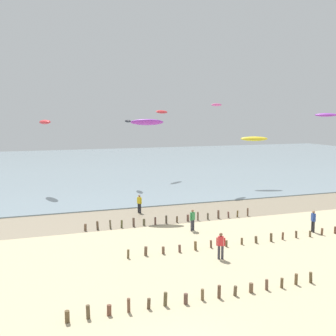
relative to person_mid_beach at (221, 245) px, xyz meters
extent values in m
cube|color=gray|center=(-6.20, 12.13, -0.91)|extent=(120.00, 6.75, 0.01)
cube|color=#7F939E|center=(-6.20, 50.51, -0.87)|extent=(160.00, 70.00, 0.10)
cylinder|color=brown|center=(-9.93, -4.96, -0.64)|extent=(0.21, 0.23, 0.56)
cylinder|color=brown|center=(-9.01, -4.90, -0.60)|extent=(0.19, 0.20, 0.64)
cylinder|color=brown|center=(-8.06, -4.91, -0.67)|extent=(0.22, 0.22, 0.50)
cylinder|color=brown|center=(-7.16, -4.94, -0.58)|extent=(0.16, 0.18, 0.69)
cylinder|color=brown|center=(-6.19, -4.92, -0.66)|extent=(0.18, 0.18, 0.53)
cylinder|color=brown|center=(-5.35, -4.87, -0.58)|extent=(0.20, 0.18, 0.68)
cylinder|color=brown|center=(-4.36, -5.01, -0.66)|extent=(0.21, 0.22, 0.52)
cylinder|color=brown|center=(-3.43, -4.90, -0.64)|extent=(0.16, 0.16, 0.57)
cylinder|color=brown|center=(-2.56, -4.98, -0.59)|extent=(0.17, 0.18, 0.67)
cylinder|color=brown|center=(-1.66, -4.99, -0.66)|extent=(0.19, 0.19, 0.52)
cylinder|color=brown|center=(-0.72, -4.93, -0.67)|extent=(0.22, 0.23, 0.51)
cylinder|color=brown|center=(0.21, -4.92, -0.64)|extent=(0.17, 0.18, 0.57)
cylinder|color=brown|center=(1.11, -4.96, -0.65)|extent=(0.16, 0.16, 0.53)
cylinder|color=brown|center=(2.08, -4.86, -0.62)|extent=(0.18, 0.19, 0.61)
cylinder|color=brown|center=(2.98, -4.92, -0.62)|extent=(0.18, 0.19, 0.61)
cylinder|color=brown|center=(-5.49, 2.06, -0.63)|extent=(0.17, 0.16, 0.58)
cylinder|color=brown|center=(-4.28, 2.20, -0.62)|extent=(0.22, 0.23, 0.61)
cylinder|color=brown|center=(-3.11, 2.12, -0.68)|extent=(0.20, 0.20, 0.50)
cylinder|color=brown|center=(-1.98, 2.08, -0.67)|extent=(0.19, 0.18, 0.50)
cylinder|color=brown|center=(-0.81, 2.14, -0.62)|extent=(0.21, 0.21, 0.61)
cylinder|color=brown|center=(0.37, 2.21, -0.66)|extent=(0.16, 0.17, 0.53)
cylinder|color=brown|center=(1.48, 2.07, -0.69)|extent=(0.16, 0.17, 0.46)
cylinder|color=brown|center=(2.74, 2.17, -0.69)|extent=(0.18, 0.18, 0.48)
cylinder|color=brown|center=(3.86, 2.12, -0.67)|extent=(0.21, 0.22, 0.50)
cylinder|color=brown|center=(5.07, 2.06, -0.61)|extent=(0.20, 0.18, 0.61)
cylinder|color=brown|center=(6.13, 2.16, -0.65)|extent=(0.16, 0.16, 0.55)
cylinder|color=brown|center=(7.33, 2.22, -0.66)|extent=(0.19, 0.17, 0.53)
cylinder|color=brown|center=(8.46, 2.07, -0.68)|extent=(0.17, 0.16, 0.47)
cylinder|color=brown|center=(9.62, 2.17, -0.66)|extent=(0.19, 0.17, 0.53)
cylinder|color=brown|center=(10.85, 2.14, -0.64)|extent=(0.21, 0.22, 0.56)
cylinder|color=brown|center=(-7.21, 9.21, -0.64)|extent=(0.22, 0.21, 0.56)
cylinder|color=brown|center=(-6.25, 9.26, -0.58)|extent=(0.20, 0.18, 0.68)
cylinder|color=brown|center=(-5.23, 9.22, -0.57)|extent=(0.18, 0.17, 0.71)
cylinder|color=brown|center=(-4.31, 9.14, -0.61)|extent=(0.19, 0.17, 0.63)
cylinder|color=brown|center=(-3.30, 9.20, -0.56)|extent=(0.19, 0.19, 0.72)
cylinder|color=brown|center=(-2.41, 9.23, -0.64)|extent=(0.22, 0.23, 0.56)
cylinder|color=brown|center=(-1.44, 9.20, -0.61)|extent=(0.17, 0.18, 0.61)
cylinder|color=brown|center=(-0.48, 9.20, -0.58)|extent=(0.17, 0.19, 0.68)
cylinder|color=brown|center=(0.49, 9.22, -0.65)|extent=(0.15, 0.16, 0.54)
cylinder|color=brown|center=(1.50, 9.25, -0.63)|extent=(0.22, 0.21, 0.59)
cylinder|color=brown|center=(2.43, 9.24, -0.55)|extent=(0.15, 0.16, 0.74)
cylinder|color=brown|center=(3.37, 9.23, -0.63)|extent=(0.15, 0.18, 0.58)
cylinder|color=brown|center=(4.40, 9.26, -0.55)|extent=(0.20, 0.23, 0.75)
cylinder|color=brown|center=(5.37, 9.22, -0.65)|extent=(0.17, 0.18, 0.55)
cylinder|color=brown|center=(6.23, 9.14, -0.62)|extent=(0.16, 0.17, 0.61)
cylinder|color=brown|center=(7.29, 9.18, -0.55)|extent=(0.16, 0.16, 0.73)
cylinder|color=#383842|center=(0.10, -0.05, -0.48)|extent=(0.16, 0.16, 0.88)
cylinder|color=#383842|center=(-0.10, 0.05, -0.48)|extent=(0.16, 0.16, 0.88)
cube|color=red|center=(0.00, 0.00, 0.26)|extent=(0.42, 0.36, 0.60)
sphere|color=brown|center=(0.00, 0.00, 0.68)|extent=(0.22, 0.22, 0.22)
cylinder|color=red|center=(0.21, -0.11, 0.21)|extent=(0.09, 0.09, 0.52)
cylinder|color=red|center=(-0.21, 0.11, 0.21)|extent=(0.09, 0.09, 0.52)
cylinder|color=#232328|center=(-1.56, 13.49, -0.48)|extent=(0.16, 0.16, 0.88)
cylinder|color=#232328|center=(-1.68, 13.68, -0.48)|extent=(0.16, 0.16, 0.88)
cube|color=yellow|center=(-1.62, 13.59, 0.26)|extent=(0.38, 0.42, 0.60)
sphere|color=#9E7051|center=(-1.62, 13.59, 0.68)|extent=(0.22, 0.22, 0.22)
cylinder|color=yellow|center=(-1.49, 13.38, 0.21)|extent=(0.09, 0.09, 0.52)
cylinder|color=yellow|center=(-1.75, 13.79, 0.21)|extent=(0.09, 0.09, 0.52)
cylinder|color=#232328|center=(9.46, 2.93, -0.48)|extent=(0.16, 0.16, 0.88)
cylinder|color=#232328|center=(9.50, 3.15, -0.48)|extent=(0.16, 0.16, 0.88)
cube|color=#2D4CA5|center=(9.48, 3.04, 0.26)|extent=(0.28, 0.39, 0.60)
sphere|color=#9E7051|center=(9.48, 3.04, 0.68)|extent=(0.22, 0.22, 0.22)
cylinder|color=#2D4CA5|center=(9.44, 2.81, 0.21)|extent=(0.09, 0.09, 0.52)
cylinder|color=#2D4CA5|center=(9.52, 3.28, 0.21)|extent=(0.09, 0.09, 0.52)
cylinder|color=#383842|center=(0.67, 6.41, -0.48)|extent=(0.16, 0.16, 0.88)
cylinder|color=#383842|center=(0.86, 6.52, -0.48)|extent=(0.16, 0.16, 0.88)
cube|color=#338C4C|center=(0.76, 6.46, 0.26)|extent=(0.42, 0.36, 0.60)
sphere|color=#9E7051|center=(0.76, 6.46, 0.68)|extent=(0.22, 0.22, 0.22)
cylinder|color=#338C4C|center=(0.55, 6.35, 0.21)|extent=(0.09, 0.09, 0.52)
cylinder|color=#338C4C|center=(0.98, 6.58, 0.21)|extent=(0.09, 0.09, 0.52)
ellipsoid|color=red|center=(-9.22, 26.54, 7.34)|extent=(1.70, 3.25, 0.59)
ellipsoid|color=purple|center=(16.98, 11.05, 8.14)|extent=(1.99, 2.09, 0.44)
ellipsoid|color=#E54C99|center=(10.03, 21.55, 9.32)|extent=(2.03, 1.53, 0.43)
ellipsoid|color=black|center=(0.76, 27.60, 7.37)|extent=(0.86, 2.18, 0.38)
ellipsoid|color=yellow|center=(15.60, 22.18, 5.19)|extent=(3.61, 2.12, 0.69)
ellipsoid|color=red|center=(7.03, 33.05, 8.58)|extent=(2.77, 2.53, 0.66)
ellipsoid|color=purple|center=(-0.97, 13.11, 7.50)|extent=(3.15, 1.92, 0.79)
camera|label=1|loc=(-11.28, -22.30, 8.12)|focal=43.51mm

